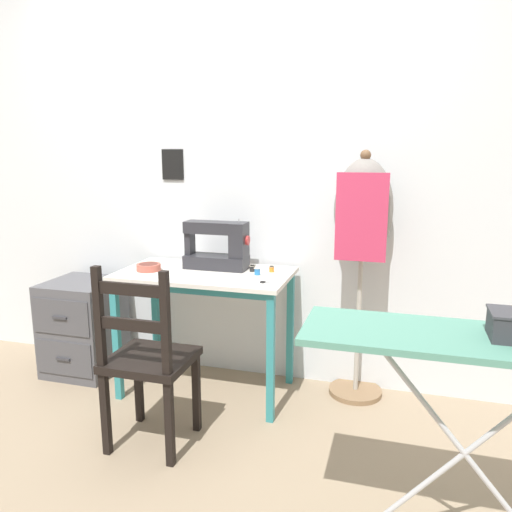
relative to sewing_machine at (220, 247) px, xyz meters
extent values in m
plane|color=gray|center=(-0.06, -0.39, -0.89)|extent=(14.00, 14.00, 0.00)
cube|color=silver|center=(-0.06, 0.25, 0.38)|extent=(10.00, 0.05, 2.55)
cube|color=black|center=(-0.40, 0.22, 0.48)|extent=(0.15, 0.01, 0.19)
cube|color=silver|center=(-0.06, -0.10, -0.15)|extent=(1.02, 0.57, 0.02)
cube|color=teal|center=(-0.06, -0.35, -0.18)|extent=(0.94, 0.03, 0.04)
cube|color=teal|center=(-0.52, -0.35, -0.53)|extent=(0.04, 0.04, 0.73)
cube|color=teal|center=(0.41, -0.35, -0.53)|extent=(0.04, 0.04, 0.73)
cube|color=teal|center=(-0.52, 0.14, -0.53)|extent=(0.04, 0.04, 0.73)
cube|color=teal|center=(0.41, 0.14, -0.53)|extent=(0.04, 0.04, 0.73)
cube|color=#28282D|center=(-0.02, 0.00, -0.09)|extent=(0.38, 0.16, 0.08)
cube|color=#28282D|center=(0.12, 0.00, 0.05)|extent=(0.09, 0.14, 0.21)
cube|color=#28282D|center=(-0.04, 0.00, 0.12)|extent=(0.34, 0.12, 0.07)
cube|color=#28282D|center=(-0.19, 0.00, 0.01)|extent=(0.04, 0.09, 0.14)
cylinder|color=#B22D2D|center=(0.18, 0.00, 0.05)|extent=(0.02, 0.06, 0.06)
cylinder|color=#99999E|center=(0.12, 0.00, 0.16)|extent=(0.01, 0.01, 0.02)
cylinder|color=#B25647|center=(-0.39, -0.17, -0.11)|extent=(0.14, 0.14, 0.04)
cylinder|color=brown|center=(-0.39, -0.17, -0.10)|extent=(0.12, 0.12, 0.01)
cube|color=silver|center=(0.40, -0.24, -0.13)|extent=(0.09, 0.02, 0.00)
cube|color=silver|center=(0.40, -0.25, -0.13)|extent=(0.09, 0.03, 0.00)
torus|color=black|center=(0.34, -0.25, -0.13)|extent=(0.03, 0.03, 0.01)
torus|color=black|center=(0.34, -0.24, -0.13)|extent=(0.03, 0.03, 0.01)
cylinder|color=black|center=(0.21, -0.03, -0.11)|extent=(0.03, 0.03, 0.04)
cylinder|color=beige|center=(0.21, -0.03, -0.10)|extent=(0.04, 0.04, 0.00)
cylinder|color=beige|center=(0.21, -0.03, -0.13)|extent=(0.04, 0.04, 0.00)
cylinder|color=#2875C1|center=(0.26, -0.10, -0.11)|extent=(0.03, 0.03, 0.04)
cylinder|color=beige|center=(0.26, -0.10, -0.09)|extent=(0.04, 0.04, 0.00)
cylinder|color=beige|center=(0.26, -0.10, -0.13)|extent=(0.04, 0.04, 0.00)
cylinder|color=orange|center=(0.33, -0.01, -0.12)|extent=(0.03, 0.03, 0.04)
cylinder|color=beige|center=(0.33, -0.01, -0.10)|extent=(0.04, 0.04, 0.00)
cylinder|color=beige|center=(0.33, -0.01, -0.13)|extent=(0.04, 0.04, 0.00)
cube|color=black|center=(-0.11, -0.70, -0.45)|extent=(0.40, 0.38, 0.04)
cube|color=black|center=(-0.28, -0.54, -0.68)|extent=(0.04, 0.04, 0.43)
cube|color=black|center=(0.06, -0.54, -0.68)|extent=(0.04, 0.04, 0.43)
cube|color=black|center=(-0.28, -0.86, -0.68)|extent=(0.04, 0.04, 0.43)
cube|color=black|center=(0.06, -0.86, -0.68)|extent=(0.04, 0.04, 0.43)
cube|color=black|center=(-0.28, -0.86, -0.19)|extent=(0.04, 0.04, 0.48)
cube|color=black|center=(0.06, -0.86, -0.19)|extent=(0.04, 0.04, 0.48)
cube|color=black|center=(-0.11, -0.86, -0.04)|extent=(0.34, 0.02, 0.06)
cube|color=black|center=(-0.11, -0.86, -0.21)|extent=(0.34, 0.02, 0.06)
cube|color=#4C4C51|center=(-0.95, -0.06, -0.58)|extent=(0.44, 0.44, 0.62)
cube|color=#46464B|center=(-0.95, -0.28, -0.44)|extent=(0.40, 0.01, 0.22)
cube|color=#333338|center=(-0.95, -0.29, -0.44)|extent=(0.10, 0.01, 0.02)
cube|color=#46464B|center=(-0.95, -0.28, -0.72)|extent=(0.40, 0.01, 0.22)
cube|color=#333338|center=(-0.95, -0.29, -0.72)|extent=(0.10, 0.01, 0.02)
cylinder|color=#846647|center=(0.83, 0.11, -0.88)|extent=(0.32, 0.32, 0.03)
cylinder|color=#ADA89E|center=(0.83, 0.11, -0.41)|extent=(0.03, 0.03, 0.90)
ellipsoid|color=gray|center=(0.83, 0.11, 0.24)|extent=(0.33, 0.24, 0.58)
sphere|color=brown|center=(0.83, 0.11, 0.54)|extent=(0.06, 0.06, 0.06)
cube|color=#C63356|center=(0.83, -0.01, 0.21)|extent=(0.28, 0.01, 0.49)
cube|color=#518E7A|center=(1.30, -1.05, -0.06)|extent=(1.16, 0.38, 0.02)
cylinder|color=#B7B7BC|center=(1.30, -1.05, -0.48)|extent=(0.71, 0.02, 0.84)
cylinder|color=#B7B7BC|center=(1.30, -1.05, -0.48)|extent=(0.71, 0.02, 0.84)
camera|label=1|loc=(1.03, -2.77, 0.56)|focal=35.00mm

